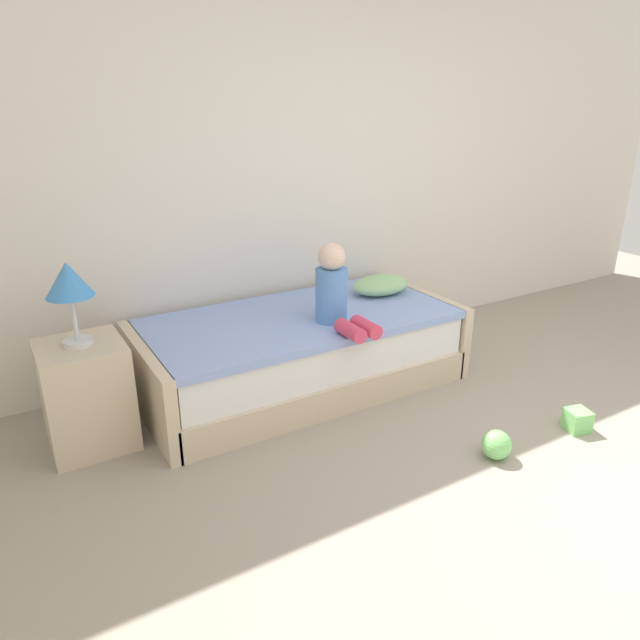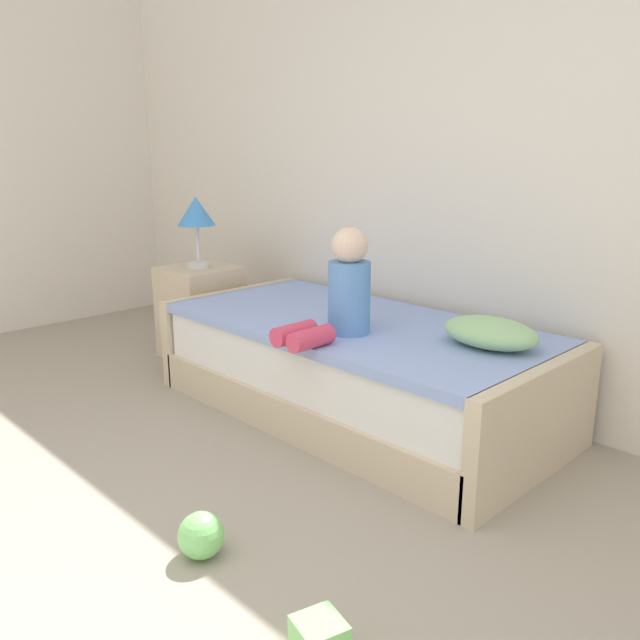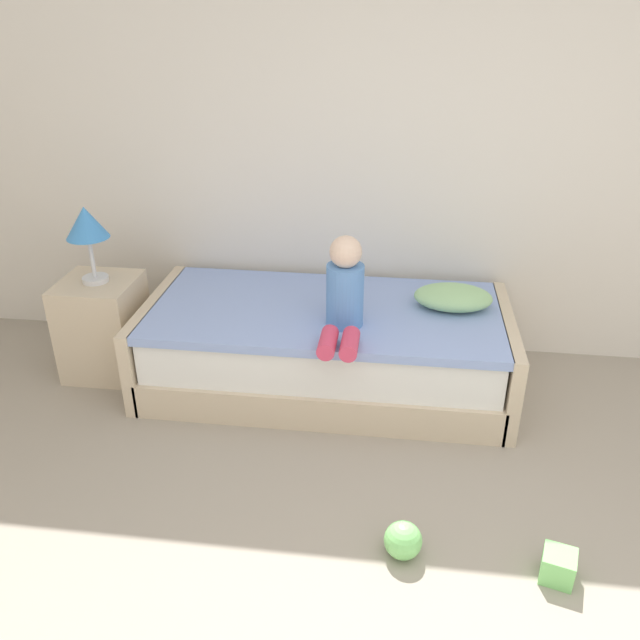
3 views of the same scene
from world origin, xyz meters
TOP-DOWN VIEW (x-y plane):
  - wall_rear at (0.00, 2.60)m, footprint 7.20×0.10m
  - bed at (-0.69, 2.00)m, footprint 2.11×1.00m
  - nightstand at (-2.04, 1.98)m, footprint 0.44×0.44m
  - table_lamp at (-2.04, 1.98)m, footprint 0.24×0.24m
  - child_figure at (-0.57, 1.77)m, footprint 0.20×0.51m
  - pillow at (0.02, 2.10)m, footprint 0.44×0.30m
  - toy_ball at (-0.21, 0.71)m, footprint 0.16×0.16m
  - toy_block at (0.41, 0.67)m, footprint 0.16×0.16m

SIDE VIEW (x-z plane):
  - toy_block at x=0.41m, z-range 0.00..0.13m
  - toy_ball at x=-0.21m, z-range 0.00..0.16m
  - bed at x=-0.69m, z-range 0.00..0.50m
  - nightstand at x=-2.04m, z-range 0.00..0.60m
  - pillow at x=0.02m, z-range 0.50..0.63m
  - child_figure at x=-0.57m, z-range 0.45..0.96m
  - table_lamp at x=-2.04m, z-range 0.71..1.16m
  - wall_rear at x=0.00m, z-range 0.00..2.90m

